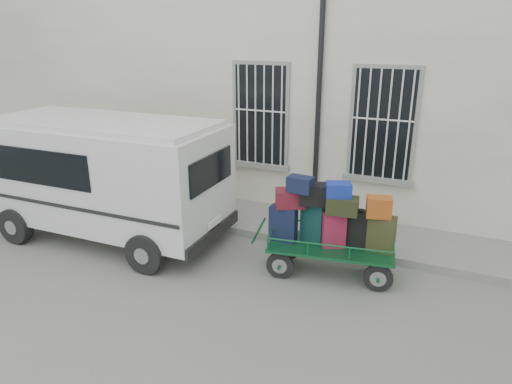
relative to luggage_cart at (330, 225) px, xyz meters
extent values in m
plane|color=slate|center=(-1.93, -0.58, -0.93)|extent=(80.00, 80.00, 0.00)
cube|color=beige|center=(-1.93, 4.92, 2.07)|extent=(24.00, 5.00, 6.00)
cylinder|color=black|center=(-0.98, 2.34, 1.87)|extent=(0.11, 0.11, 5.60)
cube|color=black|center=(-2.33, 2.40, 1.32)|extent=(1.20, 0.08, 2.20)
cube|color=gray|center=(-2.33, 2.38, 0.16)|extent=(1.45, 0.22, 0.12)
cube|color=black|center=(0.37, 2.40, 1.32)|extent=(1.20, 0.08, 2.20)
cube|color=gray|center=(0.37, 2.38, 0.16)|extent=(1.45, 0.22, 0.12)
cube|color=gray|center=(-1.93, 1.62, -0.86)|extent=(24.00, 1.70, 0.15)
cylinder|color=black|center=(-0.70, -0.50, -0.69)|extent=(0.48, 0.13, 0.48)
cylinder|color=gray|center=(-0.70, -0.50, -0.69)|extent=(0.27, 0.13, 0.26)
cylinder|color=black|center=(-0.81, 0.22, -0.69)|extent=(0.48, 0.13, 0.48)
cylinder|color=gray|center=(-0.81, 0.22, -0.69)|extent=(0.27, 0.13, 0.26)
cylinder|color=black|center=(0.91, -0.25, -0.69)|extent=(0.48, 0.13, 0.48)
cylinder|color=gray|center=(0.91, -0.25, -0.69)|extent=(0.27, 0.13, 0.26)
cylinder|color=black|center=(0.80, 0.47, -0.69)|extent=(0.48, 0.13, 0.48)
cylinder|color=gray|center=(0.80, 0.47, -0.69)|extent=(0.27, 0.13, 0.26)
cube|color=#12512A|center=(0.05, -0.01, -0.40)|extent=(2.24, 1.27, 0.05)
cylinder|color=#12512A|center=(-1.23, -0.21, -0.26)|extent=(0.28, 0.08, 0.54)
cube|color=#111233|center=(-0.79, -0.14, -0.06)|extent=(0.47, 0.23, 0.62)
cube|color=black|center=(-0.79, -0.14, 0.26)|extent=(0.20, 0.14, 0.03)
cube|color=#0C2A2E|center=(-0.31, 0.07, -0.02)|extent=(0.43, 0.29, 0.72)
cube|color=black|center=(-0.31, 0.07, 0.36)|extent=(0.18, 0.14, 0.03)
cube|color=#9F1D3E|center=(0.09, -0.04, -0.07)|extent=(0.43, 0.34, 0.62)
cube|color=black|center=(0.09, -0.04, 0.26)|extent=(0.17, 0.12, 0.03)
cube|color=black|center=(0.43, 0.16, -0.06)|extent=(0.43, 0.29, 0.64)
cube|color=black|center=(0.43, 0.16, 0.27)|extent=(0.18, 0.15, 0.03)
cube|color=#37351B|center=(0.85, 0.13, -0.07)|extent=(0.45, 0.25, 0.62)
cube|color=black|center=(0.85, 0.13, 0.25)|extent=(0.19, 0.14, 0.03)
cube|color=#5F1913|center=(-0.69, -0.09, 0.41)|extent=(0.58, 0.50, 0.32)
cube|color=black|center=(-0.28, -0.03, 0.52)|extent=(0.56, 0.43, 0.35)
cube|color=black|center=(0.21, -0.05, 0.40)|extent=(0.55, 0.39, 0.28)
cube|color=maroon|center=(0.77, 0.10, 0.41)|extent=(0.45, 0.36, 0.34)
cube|color=#111233|center=(-0.51, -0.14, 0.70)|extent=(0.44, 0.30, 0.27)
cube|color=navy|center=(0.12, -0.03, 0.65)|extent=(0.48, 0.41, 0.23)
cube|color=silver|center=(-4.51, -0.30, 0.45)|extent=(4.77, 2.14, 1.94)
cube|color=silver|center=(-4.51, -0.30, 1.46)|extent=(4.55, 1.97, 0.11)
cube|color=black|center=(-6.86, -0.35, 0.82)|extent=(0.23, 1.78, 0.81)
cube|color=black|center=(-5.14, -1.34, 0.77)|extent=(2.37, 0.09, 0.67)
cube|color=black|center=(-2.13, -0.26, 0.77)|extent=(0.07, 1.51, 0.59)
cube|color=black|center=(-2.15, -0.26, -0.47)|extent=(0.15, 1.99, 0.24)
cube|color=white|center=(-2.10, -0.26, -0.22)|extent=(0.04, 0.45, 0.13)
cylinder|color=black|center=(-6.05, -1.32, -0.56)|extent=(0.74, 0.25, 0.73)
cylinder|color=black|center=(-6.09, 0.66, -0.56)|extent=(0.74, 0.25, 0.73)
cylinder|color=black|center=(-2.93, -1.26, -0.56)|extent=(0.74, 0.25, 0.73)
cylinder|color=black|center=(-2.97, 0.72, -0.56)|extent=(0.74, 0.25, 0.73)
camera|label=1|loc=(1.74, -7.03, 3.10)|focal=32.00mm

